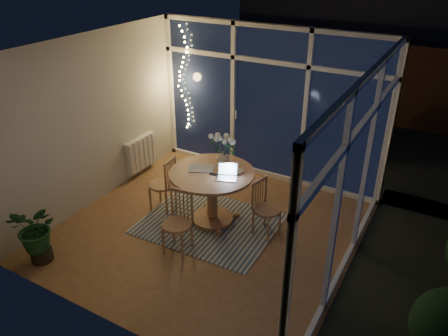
{
  "coord_description": "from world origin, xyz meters",
  "views": [
    {
      "loc": [
        2.76,
        -4.4,
        3.74
      ],
      "look_at": [
        0.12,
        0.25,
        0.93
      ],
      "focal_mm": 35.0,
      "sensor_mm": 36.0,
      "label": 1
    }
  ],
  "objects_px": {
    "chair_front": "(177,223)",
    "flower_vase": "(223,157)",
    "chair_left": "(162,183)",
    "potted_plant": "(37,236)",
    "laptop": "(227,172)",
    "dining_table": "(212,197)",
    "chair_right": "(267,209)"
  },
  "relations": [
    {
      "from": "chair_front",
      "to": "flower_vase",
      "type": "xyz_separation_m",
      "value": [
        0.05,
        1.13,
        0.49
      ]
    },
    {
      "from": "chair_left",
      "to": "potted_plant",
      "type": "height_order",
      "value": "chair_left"
    },
    {
      "from": "laptop",
      "to": "potted_plant",
      "type": "xyz_separation_m",
      "value": [
        -1.76,
        -1.81,
        -0.55
      ]
    },
    {
      "from": "dining_table",
      "to": "chair_front",
      "type": "xyz_separation_m",
      "value": [
        -0.04,
        -0.84,
        0.03
      ]
    },
    {
      "from": "chair_right",
      "to": "chair_front",
      "type": "height_order",
      "value": "chair_front"
    },
    {
      "from": "dining_table",
      "to": "laptop",
      "type": "bearing_deg",
      "value": -13.16
    },
    {
      "from": "flower_vase",
      "to": "potted_plant",
      "type": "xyz_separation_m",
      "value": [
        -1.49,
        -2.17,
        -0.55
      ]
    },
    {
      "from": "potted_plant",
      "to": "dining_table",
      "type": "bearing_deg",
      "value": 51.72
    },
    {
      "from": "chair_left",
      "to": "chair_front",
      "type": "height_order",
      "value": "chair_left"
    },
    {
      "from": "laptop",
      "to": "chair_right",
      "type": "bearing_deg",
      "value": -5.26
    },
    {
      "from": "chair_front",
      "to": "flower_vase",
      "type": "bearing_deg",
      "value": 80.84
    },
    {
      "from": "dining_table",
      "to": "laptop",
      "type": "height_order",
      "value": "laptop"
    },
    {
      "from": "dining_table",
      "to": "flower_vase",
      "type": "xyz_separation_m",
      "value": [
        0.01,
        0.29,
        0.52
      ]
    },
    {
      "from": "laptop",
      "to": "flower_vase",
      "type": "relative_size",
      "value": 1.35
    },
    {
      "from": "chair_front",
      "to": "potted_plant",
      "type": "xyz_separation_m",
      "value": [
        -1.44,
        -1.04,
        -0.06
      ]
    },
    {
      "from": "flower_vase",
      "to": "dining_table",
      "type": "bearing_deg",
      "value": -92.56
    },
    {
      "from": "chair_left",
      "to": "flower_vase",
      "type": "bearing_deg",
      "value": 108.17
    },
    {
      "from": "dining_table",
      "to": "chair_right",
      "type": "height_order",
      "value": "chair_right"
    },
    {
      "from": "dining_table",
      "to": "chair_right",
      "type": "relative_size",
      "value": 1.43
    },
    {
      "from": "laptop",
      "to": "chair_left",
      "type": "bearing_deg",
      "value": 160.29
    },
    {
      "from": "chair_right",
      "to": "flower_vase",
      "type": "xyz_separation_m",
      "value": [
        -0.82,
        0.2,
        0.51
      ]
    },
    {
      "from": "dining_table",
      "to": "flower_vase",
      "type": "bearing_deg",
      "value": 87.44
    },
    {
      "from": "chair_right",
      "to": "laptop",
      "type": "relative_size",
      "value": 3.01
    },
    {
      "from": "dining_table",
      "to": "chair_left",
      "type": "relative_size",
      "value": 1.35
    },
    {
      "from": "potted_plant",
      "to": "chair_right",
      "type": "bearing_deg",
      "value": 40.39
    },
    {
      "from": "chair_left",
      "to": "potted_plant",
      "type": "distance_m",
      "value": 1.9
    },
    {
      "from": "chair_left",
      "to": "chair_front",
      "type": "relative_size",
      "value": 1.01
    },
    {
      "from": "chair_left",
      "to": "chair_front",
      "type": "xyz_separation_m",
      "value": [
        0.8,
        -0.75,
        -0.01
      ]
    },
    {
      "from": "chair_left",
      "to": "laptop",
      "type": "height_order",
      "value": "laptop"
    },
    {
      "from": "laptop",
      "to": "potted_plant",
      "type": "bearing_deg",
      "value": -155.25
    },
    {
      "from": "potted_plant",
      "to": "flower_vase",
      "type": "bearing_deg",
      "value": 55.43
    },
    {
      "from": "flower_vase",
      "to": "chair_front",
      "type": "bearing_deg",
      "value": -92.65
    }
  ]
}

